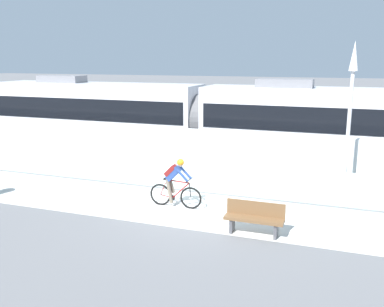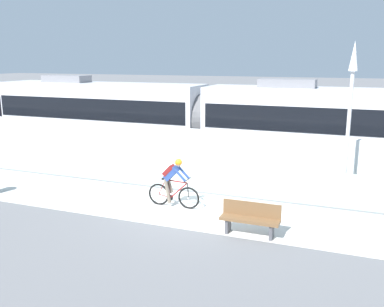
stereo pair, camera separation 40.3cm
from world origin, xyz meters
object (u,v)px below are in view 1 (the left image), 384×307
(tram, at_px, (202,119))
(cyclist_on_bike, at_px, (175,183))
(bench, at_px, (254,217))

(tram, bearing_deg, cyclist_on_bike, -78.50)
(tram, bearing_deg, bench, -62.56)
(tram, xyz_separation_m, bench, (4.22, -8.14, -1.41))
(cyclist_on_bike, relative_size, bench, 1.11)
(cyclist_on_bike, bearing_deg, bench, -24.39)
(bench, bearing_deg, tram, 117.44)
(cyclist_on_bike, distance_m, bench, 3.12)
(tram, height_order, cyclist_on_bike, tram)
(tram, height_order, bench, tram)
(cyclist_on_bike, bearing_deg, tram, 101.50)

